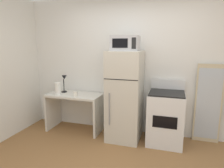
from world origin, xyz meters
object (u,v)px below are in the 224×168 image
at_px(desk_lamp, 64,81).
at_px(refrigerator, 125,96).
at_px(leaning_mirror, 208,104).
at_px(microwave, 125,43).
at_px(oven_range, 166,117).
at_px(coffee_mug, 76,94).
at_px(paper_towel_roll, 58,89).
at_px(desk, 75,105).

xyz_separation_m(desk_lamp, refrigerator, (1.30, -0.12, -0.18)).
bearing_deg(leaning_mirror, microwave, -167.97).
bearing_deg(oven_range, coffee_mug, -175.87).
relative_size(microwave, leaning_mirror, 0.33).
relative_size(paper_towel_roll, oven_range, 0.22).
bearing_deg(refrigerator, leaning_mirror, 11.22).
bearing_deg(leaning_mirror, oven_range, -159.91).
distance_m(paper_towel_roll, oven_range, 2.10).
distance_m(coffee_mug, leaning_mirror, 2.40).
xyz_separation_m(desk, leaning_mirror, (2.47, 0.23, 0.18)).
height_order(oven_range, leaning_mirror, leaning_mirror).
bearing_deg(desk_lamp, desk, -14.39).
distance_m(coffee_mug, refrigerator, 0.95).
bearing_deg(refrigerator, paper_towel_roll, -176.05).
bearing_deg(coffee_mug, leaning_mirror, 9.01).
bearing_deg(refrigerator, oven_range, 2.17).
xyz_separation_m(desk, refrigerator, (1.04, -0.05, 0.29)).
bearing_deg(desk_lamp, coffee_mug, -30.62).
distance_m(desk, leaning_mirror, 2.48).
bearing_deg(desk, microwave, -3.95).
height_order(paper_towel_roll, microwave, microwave).
distance_m(refrigerator, leaning_mirror, 1.46).
distance_m(paper_towel_roll, leaning_mirror, 2.78).
bearing_deg(oven_range, desk, 179.25).
bearing_deg(microwave, paper_towel_roll, -176.96).
bearing_deg(paper_towel_roll, refrigerator, 3.95).
height_order(microwave, oven_range, microwave).
relative_size(coffee_mug, leaning_mirror, 0.07).
xyz_separation_m(coffee_mug, microwave, (0.94, 0.07, 0.94)).
xyz_separation_m(coffee_mug, refrigerator, (0.94, 0.09, 0.01)).
bearing_deg(coffee_mug, oven_range, 4.13).
xyz_separation_m(coffee_mug, leaning_mirror, (2.37, 0.38, -0.10)).
bearing_deg(desk, refrigerator, -2.79).
distance_m(oven_range, leaning_mirror, 0.78).
bearing_deg(oven_range, paper_towel_roll, -176.68).
relative_size(coffee_mug, paper_towel_roll, 0.40).
relative_size(desk_lamp, paper_towel_roll, 1.47).
relative_size(coffee_mug, microwave, 0.21).
bearing_deg(coffee_mug, refrigerator, 5.63).
bearing_deg(desk, leaning_mirror, 5.38).
xyz_separation_m(microwave, oven_range, (0.73, 0.05, -1.28)).
height_order(desk, leaning_mirror, leaning_mirror).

